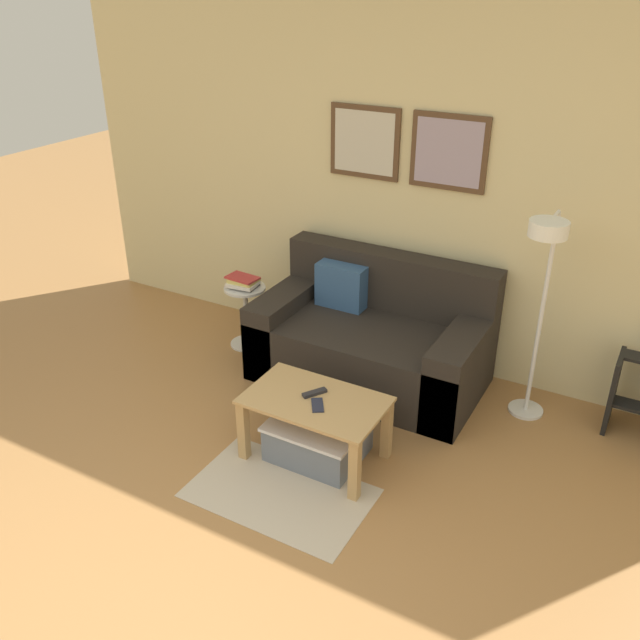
% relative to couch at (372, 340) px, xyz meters
% --- Properties ---
extents(wall_back, '(5.60, 0.09, 2.55)m').
position_rel_couch_xyz_m(wall_back, '(0.07, 0.46, 0.98)').
color(wall_back, beige).
rests_on(wall_back, ground_plane).
extents(area_rug, '(1.00, 0.62, 0.01)m').
position_rel_couch_xyz_m(area_rug, '(0.09, -1.37, -0.29)').
color(area_rug, '#C1B299').
rests_on(area_rug, ground_plane).
extents(couch, '(1.57, 0.87, 0.85)m').
position_rel_couch_xyz_m(couch, '(0.00, 0.00, 0.00)').
color(couch, '#28231E').
rests_on(couch, ground_plane).
extents(coffee_table, '(0.81, 0.50, 0.41)m').
position_rel_couch_xyz_m(coffee_table, '(0.10, -0.99, 0.03)').
color(coffee_table, tan).
rests_on(coffee_table, ground_plane).
extents(storage_bin, '(0.55, 0.46, 0.24)m').
position_rel_couch_xyz_m(storage_bin, '(0.11, -0.96, -0.18)').
color(storage_bin, slate).
rests_on(storage_bin, ground_plane).
extents(floor_lamp, '(0.23, 0.46, 1.40)m').
position_rel_couch_xyz_m(floor_lamp, '(1.09, -0.05, 0.74)').
color(floor_lamp, white).
rests_on(floor_lamp, ground_plane).
extents(side_table, '(0.32, 0.32, 0.49)m').
position_rel_couch_xyz_m(side_table, '(-1.05, -0.04, -0.00)').
color(side_table, silver).
rests_on(side_table, ground_plane).
extents(book_stack, '(0.25, 0.20, 0.08)m').
position_rel_couch_xyz_m(book_stack, '(-1.05, -0.05, 0.24)').
color(book_stack, '#4C4C51').
rests_on(book_stack, side_table).
extents(remote_control, '(0.11, 0.15, 0.02)m').
position_rel_couch_xyz_m(remote_control, '(0.07, -0.94, 0.12)').
color(remote_control, '#232328').
rests_on(remote_control, coffee_table).
extents(cell_phone, '(0.13, 0.15, 0.01)m').
position_rel_couch_xyz_m(cell_phone, '(0.15, -1.04, 0.12)').
color(cell_phone, '#1E2338').
rests_on(cell_phone, coffee_table).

